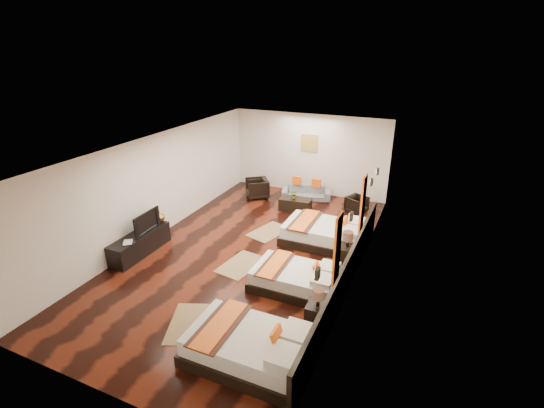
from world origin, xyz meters
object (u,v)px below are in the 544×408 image
at_px(bed_mid, 297,279).
at_px(book, 123,243).
at_px(armchair_left, 257,188).
at_px(tv, 144,222).
at_px(bed_far, 326,234).
at_px(figurine, 159,216).
at_px(armchair_right, 357,204).
at_px(table_plant, 294,195).
at_px(nightstand_b, 347,253).
at_px(bed_near, 251,347).
at_px(sofa, 306,192).
at_px(tv_console, 140,244).
at_px(nightstand_a, 317,312).
at_px(coffee_table, 295,204).

xyz_separation_m(bed_mid, book, (-4.19, -0.70, 0.31)).
bearing_deg(armchair_left, tv, -49.94).
distance_m(bed_mid, bed_far, 2.24).
relative_size(figurine, armchair_right, 0.57).
bearing_deg(table_plant, nightstand_b, -48.06).
relative_size(bed_near, armchair_right, 3.65).
xyz_separation_m(tv, armchair_right, (4.45, 4.60, -0.55)).
bearing_deg(armchair_left, bed_far, 16.92).
bearing_deg(sofa, armchair_left, -179.30).
height_order(tv_console, sofa, tv_console).
bearing_deg(bed_far, bed_mid, -90.10).
height_order(book, armchair_left, armchair_left).
bearing_deg(nightstand_a, coffee_table, 114.76).
xyz_separation_m(nightstand_b, figurine, (-4.94, -0.75, 0.40)).
relative_size(armchair_left, armchair_right, 1.26).
height_order(sofa, armchair_left, armchair_left).
xyz_separation_m(tv, table_plant, (2.57, 3.95, -0.28)).
height_order(armchair_left, table_plant, table_plant).
height_order(bed_near, coffee_table, bed_near).
bearing_deg(coffee_table, bed_near, -76.22).
distance_m(figurine, sofa, 5.18).
relative_size(bed_far, tv, 2.37).
relative_size(tv, coffee_table, 0.94).
xyz_separation_m(nightstand_a, tv, (-4.90, 0.98, 0.55)).
distance_m(nightstand_a, tv, 5.02).
height_order(tv, book, tv).
bearing_deg(bed_mid, coffee_table, 110.95).
bearing_deg(sofa, figurine, -139.17).
distance_m(armchair_right, coffee_table, 1.94).
distance_m(tv_console, sofa, 5.85).
bearing_deg(bed_near, armchair_right, 87.48).
relative_size(book, armchair_right, 0.48).
height_order(tv, coffee_table, tv).
bearing_deg(bed_far, tv_console, -150.24).
height_order(bed_mid, bed_far, bed_far).
distance_m(bed_far, sofa, 3.21).
bearing_deg(table_plant, bed_far, -47.69).
bearing_deg(book, table_plant, 60.72).
bearing_deg(bed_mid, nightstand_a, -51.61).
distance_m(bed_near, bed_far, 4.50).
height_order(nightstand_a, coffee_table, nightstand_a).
xyz_separation_m(tv_console, armchair_right, (4.50, 4.79, -0.01)).
bearing_deg(nightstand_a, book, 177.09).
height_order(bed_far, armchair_right, bed_far).
relative_size(figurine, coffee_table, 0.33).
bearing_deg(tv_console, bed_mid, 2.19).
distance_m(bed_far, armchair_left, 3.87).
bearing_deg(book, armchair_left, 78.50).
relative_size(book, table_plant, 1.01).
xyz_separation_m(bed_mid, tv_console, (-4.19, -0.16, 0.02)).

